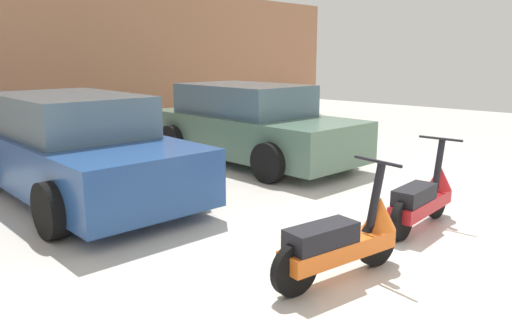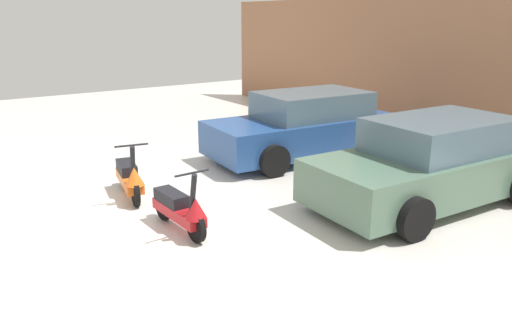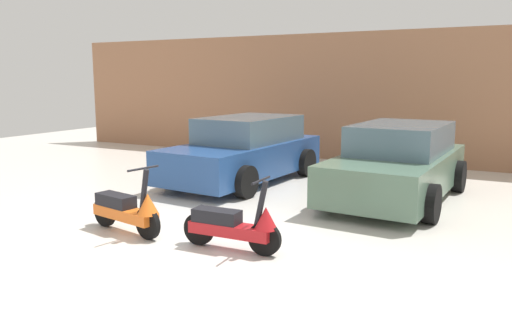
{
  "view_description": "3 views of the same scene",
  "coord_description": "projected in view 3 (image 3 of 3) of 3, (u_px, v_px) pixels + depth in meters",
  "views": [
    {
      "loc": [
        -4.78,
        -2.0,
        2.05
      ],
      "look_at": [
        -0.11,
        2.28,
        0.69
      ],
      "focal_mm": 35.0,
      "sensor_mm": 36.0,
      "label": 1
    },
    {
      "loc": [
        7.09,
        -2.66,
        3.13
      ],
      "look_at": [
        0.46,
        1.99,
        0.77
      ],
      "focal_mm": 35.0,
      "sensor_mm": 36.0,
      "label": 2
    },
    {
      "loc": [
        4.05,
        -5.32,
        2.34
      ],
      "look_at": [
        0.19,
        2.19,
        0.96
      ],
      "focal_mm": 35.0,
      "sensor_mm": 36.0,
      "label": 3
    }
  ],
  "objects": [
    {
      "name": "wall_back",
      "position": [
        353.0,
        97.0,
        14.08
      ],
      "size": [
        19.6,
        0.12,
        3.62
      ],
      "primitive_type": "cube",
      "color": "#9E6B4C",
      "rests_on": "ground_plane"
    },
    {
      "name": "car_rear_left",
      "position": [
        245.0,
        151.0,
        11.42
      ],
      "size": [
        2.37,
        4.47,
        1.47
      ],
      "rotation": [
        0.0,
        0.0,
        -1.65
      ],
      "color": "navy",
      "rests_on": "ground_plane"
    },
    {
      "name": "car_rear_center",
      "position": [
        398.0,
        164.0,
        9.72
      ],
      "size": [
        2.3,
        4.42,
        1.47
      ],
      "rotation": [
        0.0,
        0.0,
        -1.63
      ],
      "color": "#51705B",
      "rests_on": "ground_plane"
    },
    {
      "name": "scooter_front_right",
      "position": [
        235.0,
        225.0,
        6.8
      ],
      "size": [
        1.49,
        0.54,
        1.04
      ],
      "rotation": [
        0.0,
        0.0,
        0.03
      ],
      "color": "black",
      "rests_on": "ground_plane"
    },
    {
      "name": "scooter_front_left",
      "position": [
        128.0,
        209.0,
        7.57
      ],
      "size": [
        1.52,
        0.63,
        1.07
      ],
      "rotation": [
        0.0,
        0.0,
        -0.2
      ],
      "color": "black",
      "rests_on": "ground_plane"
    },
    {
      "name": "ground_plane",
      "position": [
        172.0,
        250.0,
        6.88
      ],
      "size": [
        28.0,
        28.0,
        0.0
      ],
      "primitive_type": "plane",
      "color": "silver"
    }
  ]
}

